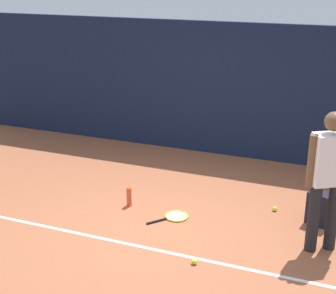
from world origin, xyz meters
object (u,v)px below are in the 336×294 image
object	(u,v)px
tennis_ball_by_fence	(194,262)
water_bottle	(129,197)
backpack	(320,209)
tennis_racket	(175,217)
tennis_player	(328,174)
tennis_ball_near_player	(275,209)

from	to	relation	value
tennis_ball_by_fence	water_bottle	bearing A→B (deg)	141.27
backpack	tennis_racket	bearing A→B (deg)	37.25
tennis_ball_by_fence	tennis_player	bearing A→B (deg)	33.67
tennis_player	tennis_racket	size ratio (longest dim) A/B	2.92
tennis_player	tennis_ball_near_player	distance (m)	1.39
tennis_ball_by_fence	tennis_ball_near_player	bearing A→B (deg)	69.21
tennis_racket	tennis_ball_near_player	bearing A→B (deg)	-21.00
tennis_player	tennis_ball_near_player	xyz separation A→B (m)	(-0.67, 0.78, -0.93)
water_bottle	tennis_ball_by_fence	bearing A→B (deg)	-38.73
tennis_ball_near_player	water_bottle	size ratio (longest dim) A/B	0.24
tennis_ball_by_fence	tennis_racket	bearing A→B (deg)	121.92
tennis_ball_near_player	tennis_ball_by_fence	bearing A→B (deg)	-110.79
backpack	tennis_ball_near_player	size ratio (longest dim) A/B	6.67
water_bottle	tennis_player	bearing A→B (deg)	-4.41
tennis_racket	water_bottle	size ratio (longest dim) A/B	2.14
tennis_ball_near_player	tennis_ball_by_fence	world-z (taller)	same
tennis_player	backpack	world-z (taller)	tennis_player
tennis_player	water_bottle	distance (m)	2.75
tennis_racket	backpack	world-z (taller)	backpack
tennis_player	tennis_ball_near_player	bearing A→B (deg)	-81.38
tennis_racket	tennis_ball_near_player	distance (m)	1.40
tennis_ball_by_fence	water_bottle	size ratio (longest dim) A/B	0.24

